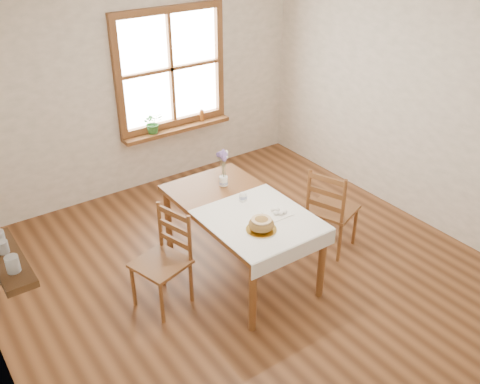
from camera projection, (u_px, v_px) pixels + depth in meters
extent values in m
plane|color=brown|center=(258.00, 285.00, 5.16)|extent=(5.00, 5.00, 0.00)
cube|color=white|center=(133.00, 88.00, 6.30)|extent=(4.50, 0.10, 2.60)
cube|color=white|center=(430.00, 110.00, 5.65)|extent=(0.10, 5.00, 2.60)
cube|color=silver|center=(264.00, 5.00, 3.88)|extent=(4.50, 5.00, 0.10)
cube|color=brown|center=(167.00, 10.00, 6.11)|extent=(1.46, 0.08, 0.08)
cube|color=brown|center=(175.00, 122.00, 6.79)|extent=(1.46, 0.08, 0.08)
cube|color=brown|center=(118.00, 79.00, 6.10)|extent=(0.08, 0.08, 1.30)
cube|color=brown|center=(219.00, 60.00, 6.80)|extent=(0.08, 0.08, 1.30)
cube|color=brown|center=(171.00, 69.00, 6.45)|extent=(0.04, 0.06, 1.30)
cube|color=brown|center=(171.00, 69.00, 6.45)|extent=(1.30, 0.06, 0.04)
cube|color=white|center=(170.00, 68.00, 6.47)|extent=(1.30, 0.01, 1.30)
cube|color=brown|center=(177.00, 129.00, 6.78)|extent=(1.46, 0.20, 0.05)
cube|color=#502F19|center=(8.00, 260.00, 2.87)|extent=(0.16, 0.60, 0.04)
cube|color=#502F19|center=(3.00, 273.00, 2.88)|extent=(0.06, 0.04, 0.12)
cylinder|color=#B2B7BC|center=(13.00, 264.00, 2.73)|extent=(0.07, 0.07, 0.09)
cylinder|color=#B2B7BC|center=(3.00, 247.00, 2.87)|extent=(0.06, 0.06, 0.07)
cube|color=brown|center=(240.00, 208.00, 5.02)|extent=(0.90, 1.60, 0.05)
cylinder|color=brown|center=(253.00, 298.00, 4.48)|extent=(0.07, 0.07, 0.70)
cylinder|color=brown|center=(322.00, 265.00, 4.87)|extent=(0.07, 0.07, 0.70)
cylinder|color=brown|center=(168.00, 220.00, 5.53)|extent=(0.07, 0.07, 0.70)
cylinder|color=brown|center=(230.00, 198.00, 5.93)|extent=(0.07, 0.07, 0.70)
cube|color=white|center=(259.00, 220.00, 4.79)|extent=(0.91, 0.99, 0.01)
cylinder|color=white|center=(261.00, 230.00, 4.62)|extent=(0.27, 0.27, 0.01)
ellipsoid|color=#A17939|center=(261.00, 223.00, 4.59)|extent=(0.22, 0.22, 0.12)
cube|color=white|center=(278.00, 213.00, 4.86)|extent=(0.24, 0.20, 0.01)
cylinder|color=white|center=(242.00, 197.00, 5.04)|extent=(0.07, 0.07, 0.10)
cylinder|color=white|center=(245.00, 196.00, 5.06)|extent=(0.05, 0.05, 0.09)
cylinder|color=white|center=(223.00, 182.00, 5.32)|extent=(0.09, 0.09, 0.09)
imported|color=#30712D|center=(153.00, 125.00, 6.55)|extent=(0.28, 0.30, 0.21)
cylinder|color=#A2561E|center=(202.00, 115.00, 6.92)|extent=(0.06, 0.06, 0.16)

